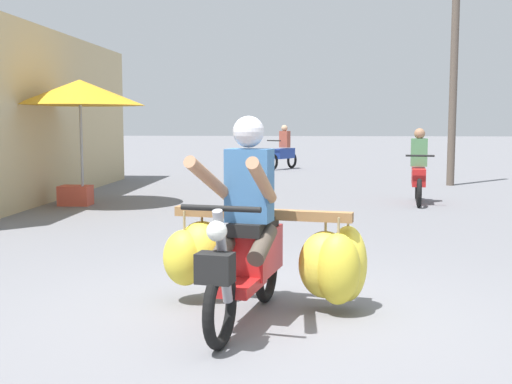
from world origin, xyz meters
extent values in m
plane|color=slate|center=(0.00, 0.00, 0.00)|extent=(120.00, 120.00, 0.00)
torus|color=black|center=(-0.25, -0.66, 0.28)|extent=(0.19, 0.56, 0.56)
torus|color=black|center=(-0.01, 0.52, 0.28)|extent=(0.19, 0.56, 0.56)
cube|color=red|center=(-0.15, -0.17, 0.32)|extent=(0.35, 0.60, 0.08)
cube|color=red|center=(-0.07, 0.22, 0.50)|extent=(0.40, 0.68, 0.36)
cube|color=black|center=(-0.09, 0.15, 0.72)|extent=(0.37, 0.64, 0.10)
cylinder|color=gray|center=(-0.24, -0.60, 0.62)|extent=(0.12, 0.29, 0.69)
cylinder|color=black|center=(-0.25, -0.64, 0.96)|extent=(0.56, 0.15, 0.04)
sphere|color=silver|center=(-0.26, -0.72, 0.82)|extent=(0.14, 0.14, 0.14)
cube|color=black|center=(-0.27, -0.76, 0.58)|extent=(0.27, 0.20, 0.20)
cube|color=red|center=(-0.25, -0.66, 0.58)|extent=(0.15, 0.29, 0.04)
cube|color=olive|center=(-0.04, 0.37, 0.78)|extent=(1.49, 0.40, 0.08)
cube|color=olive|center=(-0.01, 0.55, 0.75)|extent=(1.34, 0.35, 0.06)
ellipsoid|color=yellow|center=(0.66, 0.33, 0.38)|extent=(0.42, 0.41, 0.63)
cylinder|color=#998459|center=(0.66, 0.33, 0.73)|extent=(0.02, 0.02, 0.12)
ellipsoid|color=gold|center=(-0.70, 0.42, 0.39)|extent=(0.49, 0.48, 0.48)
cylinder|color=#998459|center=(-0.70, 0.42, 0.70)|extent=(0.02, 0.02, 0.19)
ellipsoid|color=yellow|center=(0.48, 0.29, 0.38)|extent=(0.46, 0.42, 0.55)
cylinder|color=#998459|center=(0.48, 0.29, 0.71)|extent=(0.02, 0.02, 0.16)
ellipsoid|color=yellow|center=(-0.56, 0.50, 0.44)|extent=(0.53, 0.50, 0.51)
cylinder|color=#998459|center=(-0.56, 0.50, 0.73)|extent=(0.02, 0.02, 0.13)
ellipsoid|color=gold|center=(0.58, 0.16, 0.38)|extent=(0.36, 0.32, 0.57)
cylinder|color=#998459|center=(0.58, 0.16, 0.71)|extent=(0.02, 0.02, 0.16)
cube|color=#386699|center=(-0.11, 0.03, 1.05)|extent=(0.38, 0.28, 0.56)
sphere|color=silver|center=(-0.12, 0.01, 1.46)|extent=(0.24, 0.24, 0.24)
cylinder|color=#9E7051|center=(0.01, -0.34, 1.11)|extent=(0.18, 0.72, 0.39)
cylinder|color=#9E7051|center=(-0.37, -0.27, 1.11)|extent=(0.28, 0.72, 0.39)
cylinder|color=#4C4238|center=(0.00, -0.12, 0.62)|extent=(0.21, 0.46, 0.27)
cylinder|color=#4C4238|center=(-0.27, -0.06, 0.62)|extent=(0.21, 0.46, 0.27)
torus|color=black|center=(-0.73, 15.28, 0.26)|extent=(0.34, 0.49, 0.52)
torus|color=black|center=(-0.16, 16.22, 0.26)|extent=(0.34, 0.49, 0.52)
cube|color=navy|center=(-0.39, 15.84, 0.50)|extent=(0.67, 0.90, 0.32)
cylinder|color=black|center=(-0.70, 15.32, 0.92)|extent=(0.45, 0.29, 0.04)
cube|color=#994738|center=(-0.38, 15.86, 0.95)|extent=(0.36, 0.33, 0.52)
sphere|color=tan|center=(-0.39, 15.84, 1.30)|extent=(0.20, 0.20, 0.20)
torus|color=black|center=(2.32, 6.82, 0.26)|extent=(0.15, 0.53, 0.52)
torus|color=black|center=(2.47, 7.91, 0.26)|extent=(0.15, 0.53, 0.52)
cube|color=red|center=(2.41, 7.46, 0.50)|extent=(0.36, 0.92, 0.32)
cylinder|color=black|center=(2.33, 6.87, 0.92)|extent=(0.50, 0.10, 0.04)
cube|color=#4C7F51|center=(2.41, 7.48, 0.95)|extent=(0.32, 0.24, 0.52)
sphere|color=#9E7051|center=(2.41, 7.46, 1.30)|extent=(0.20, 0.20, 0.20)
cylinder|color=#99999E|center=(-3.72, 6.54, 0.96)|extent=(0.05, 0.05, 1.91)
cone|color=gold|center=(-3.72, 6.54, 2.04)|extent=(2.28, 2.28, 0.45)
cube|color=#CC4C38|center=(-3.89, 6.64, 0.18)|extent=(0.56, 0.40, 0.36)
cylinder|color=brown|center=(3.74, 10.92, 2.92)|extent=(0.18, 0.18, 5.84)
camera|label=1|loc=(0.33, -4.94, 1.55)|focal=45.94mm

